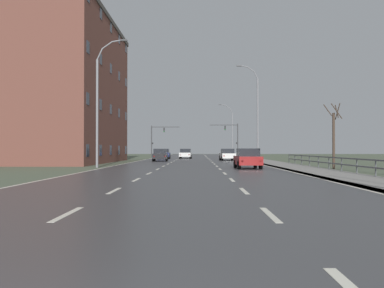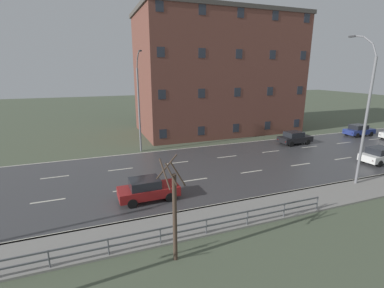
{
  "view_description": "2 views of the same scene",
  "coord_description": "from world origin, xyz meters",
  "px_view_note": "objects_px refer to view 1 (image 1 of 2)",
  "views": [
    {
      "loc": [
        0.68,
        -2.17,
        1.52
      ],
      "look_at": [
        -0.24,
        62.08,
        2.31
      ],
      "focal_mm": 38.97,
      "sensor_mm": 36.0,
      "label": 1
    },
    {
      "loc": [
        21.97,
        26.8,
        8.68
      ],
      "look_at": [
        0.0,
        35.03,
        2.42
      ],
      "focal_mm": 25.84,
      "sensor_mm": 36.0,
      "label": 2
    }
  ],
  "objects_px": {
    "car_near_left": "(160,155)",
    "brick_building": "(58,90)",
    "street_lamp_left_bank": "(99,105)",
    "street_lamp_distant": "(231,131)",
    "traffic_signal_left": "(157,136)",
    "street_lamp_midground": "(257,115)",
    "traffic_signal_right": "(233,135)",
    "car_near_right": "(248,158)",
    "car_far_right": "(227,155)",
    "car_far_left": "(164,154)",
    "car_mid_centre": "(186,154)"
  },
  "relations": [
    {
      "from": "street_lamp_distant",
      "to": "traffic_signal_right",
      "type": "distance_m",
      "value": 7.82
    },
    {
      "from": "car_far_right",
      "to": "brick_building",
      "type": "distance_m",
      "value": 22.52
    },
    {
      "from": "street_lamp_midground",
      "to": "car_near_right",
      "type": "bearing_deg",
      "value": -100.46
    },
    {
      "from": "traffic_signal_right",
      "to": "traffic_signal_left",
      "type": "relative_size",
      "value": 1.05
    },
    {
      "from": "traffic_signal_right",
      "to": "brick_building",
      "type": "xyz_separation_m",
      "value": [
        -22.1,
        -28.86,
        4.13
      ]
    },
    {
      "from": "street_lamp_left_bank",
      "to": "car_near_left",
      "type": "distance_m",
      "value": 18.82
    },
    {
      "from": "car_near_right",
      "to": "street_lamp_left_bank",
      "type": "bearing_deg",
      "value": 170.59
    },
    {
      "from": "car_far_left",
      "to": "car_near_right",
      "type": "bearing_deg",
      "value": -73.39
    },
    {
      "from": "street_lamp_midground",
      "to": "street_lamp_left_bank",
      "type": "relative_size",
      "value": 1.07
    },
    {
      "from": "street_lamp_left_bank",
      "to": "traffic_signal_left",
      "type": "distance_m",
      "value": 42.75
    },
    {
      "from": "street_lamp_left_bank",
      "to": "car_far_left",
      "type": "xyz_separation_m",
      "value": [
        2.9,
        29.25,
        -4.36
      ]
    },
    {
      "from": "street_lamp_left_bank",
      "to": "brick_building",
      "type": "bearing_deg",
      "value": 121.04
    },
    {
      "from": "street_lamp_midground",
      "to": "car_near_left",
      "type": "height_order",
      "value": "street_lamp_midground"
    },
    {
      "from": "street_lamp_midground",
      "to": "car_near_right",
      "type": "xyz_separation_m",
      "value": [
        -2.93,
        -15.85,
        -4.71
      ]
    },
    {
      "from": "car_near_right",
      "to": "brick_building",
      "type": "relative_size",
      "value": 0.18
    },
    {
      "from": "street_lamp_midground",
      "to": "traffic_signal_right",
      "type": "relative_size",
      "value": 1.83
    },
    {
      "from": "traffic_signal_left",
      "to": "car_mid_centre",
      "type": "relative_size",
      "value": 1.41
    },
    {
      "from": "car_far_left",
      "to": "car_far_right",
      "type": "bearing_deg",
      "value": -42.38
    },
    {
      "from": "street_lamp_distant",
      "to": "car_far_left",
      "type": "distance_m",
      "value": 23.8
    },
    {
      "from": "car_mid_centre",
      "to": "street_lamp_midground",
      "type": "bearing_deg",
      "value": -61.5
    },
    {
      "from": "street_lamp_midground",
      "to": "street_lamp_left_bank",
      "type": "distance_m",
      "value": 20.51
    },
    {
      "from": "street_lamp_distant",
      "to": "traffic_signal_left",
      "type": "bearing_deg",
      "value": -155.07
    },
    {
      "from": "car_far_right",
      "to": "car_near_left",
      "type": "bearing_deg",
      "value": -164.66
    },
    {
      "from": "traffic_signal_left",
      "to": "car_near_right",
      "type": "height_order",
      "value": "traffic_signal_left"
    },
    {
      "from": "car_far_right",
      "to": "brick_building",
      "type": "bearing_deg",
      "value": -160.84
    },
    {
      "from": "traffic_signal_right",
      "to": "car_far_left",
      "type": "xyz_separation_m",
      "value": [
        -11.51,
        -12.39,
        -3.25
      ]
    },
    {
      "from": "street_lamp_distant",
      "to": "car_near_right",
      "type": "distance_m",
      "value": 51.39
    },
    {
      "from": "street_lamp_distant",
      "to": "traffic_signal_right",
      "type": "height_order",
      "value": "street_lamp_distant"
    },
    {
      "from": "traffic_signal_right",
      "to": "car_mid_centre",
      "type": "bearing_deg",
      "value": -130.15
    },
    {
      "from": "car_near_left",
      "to": "street_lamp_distant",
      "type": "bearing_deg",
      "value": 67.8
    },
    {
      "from": "street_lamp_left_bank",
      "to": "traffic_signal_right",
      "type": "bearing_deg",
      "value": 70.92
    },
    {
      "from": "car_near_right",
      "to": "brick_building",
      "type": "height_order",
      "value": "brick_building"
    },
    {
      "from": "brick_building",
      "to": "car_far_right",
      "type": "bearing_deg",
      "value": 22.34
    },
    {
      "from": "street_lamp_midground",
      "to": "car_near_left",
      "type": "distance_m",
      "value": 13.0
    },
    {
      "from": "street_lamp_midground",
      "to": "traffic_signal_left",
      "type": "distance_m",
      "value": 32.07
    },
    {
      "from": "street_lamp_midground",
      "to": "traffic_signal_right",
      "type": "bearing_deg",
      "value": 90.99
    },
    {
      "from": "car_mid_centre",
      "to": "brick_building",
      "type": "xyz_separation_m",
      "value": [
        -13.85,
        -19.09,
        7.38
      ]
    },
    {
      "from": "street_lamp_midground",
      "to": "car_far_right",
      "type": "relative_size",
      "value": 2.69
    },
    {
      "from": "street_lamp_distant",
      "to": "brick_building",
      "type": "distance_m",
      "value": 43.09
    },
    {
      "from": "street_lamp_distant",
      "to": "street_lamp_left_bank",
      "type": "relative_size",
      "value": 1.0
    },
    {
      "from": "street_lamp_left_bank",
      "to": "car_near_left",
      "type": "relative_size",
      "value": 2.54
    },
    {
      "from": "car_near_left",
      "to": "brick_building",
      "type": "height_order",
      "value": "brick_building"
    },
    {
      "from": "car_far_left",
      "to": "brick_building",
      "type": "height_order",
      "value": "brick_building"
    },
    {
      "from": "traffic_signal_right",
      "to": "car_far_right",
      "type": "distance_m",
      "value": 21.17
    },
    {
      "from": "traffic_signal_right",
      "to": "car_mid_centre",
      "type": "relative_size",
      "value": 1.48
    },
    {
      "from": "traffic_signal_left",
      "to": "car_near_left",
      "type": "height_order",
      "value": "traffic_signal_left"
    },
    {
      "from": "car_near_left",
      "to": "car_mid_centre",
      "type": "bearing_deg",
      "value": 76.57
    },
    {
      "from": "street_lamp_midground",
      "to": "traffic_signal_left",
      "type": "xyz_separation_m",
      "value": [
        -14.37,
        28.62,
        -1.63
      ]
    },
    {
      "from": "street_lamp_midground",
      "to": "car_far_left",
      "type": "distance_m",
      "value": 19.88
    },
    {
      "from": "car_far_left",
      "to": "car_far_right",
      "type": "xyz_separation_m",
      "value": [
        9.08,
        -8.38,
        0.0
      ]
    }
  ]
}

